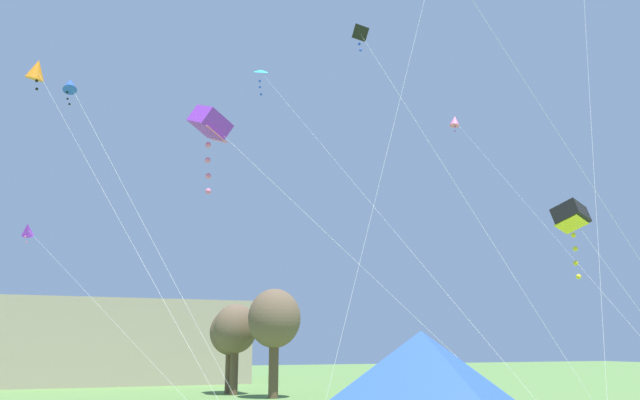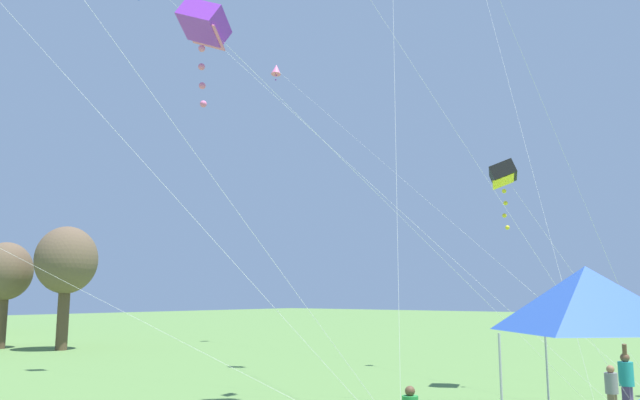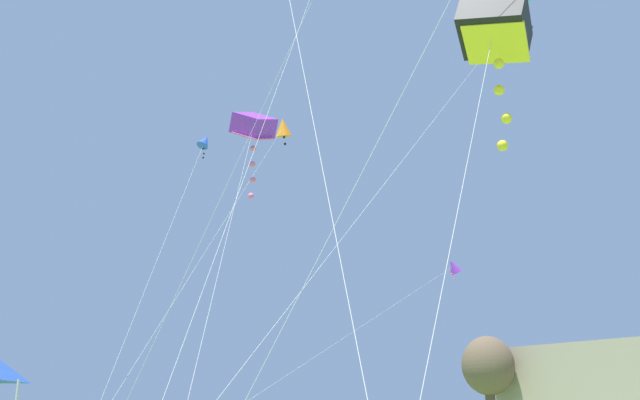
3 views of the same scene
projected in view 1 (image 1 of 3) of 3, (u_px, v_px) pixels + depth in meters
The scene contains 13 objects.
distant_building at pixel (75, 342), 64.03m from camera, with size 33.62×14.54×8.28m, color tan.
tree_near_right at pixel (230, 333), 51.31m from camera, with size 3.33×3.33×6.73m.
tree_far_right at pixel (274, 320), 47.07m from camera, with size 3.97×3.97×8.02m.
tree_far_left at pixel (235, 330), 50.08m from camera, with size 3.50×3.50×7.07m.
festival_tent at pixel (422, 367), 12.14m from camera, with size 3.07×3.07×4.13m.
kite_purple_box_1 at pixel (210, 125), 21.60m from camera, with size 9.35×8.87×12.08m.
kite_orange_diamond_2 at pixel (37, 70), 25.92m from camera, with size 7.43×13.06×15.55m.
kite_purple_diamond_3 at pixel (28, 230), 36.59m from camera, with size 8.26×25.73×11.00m.
kite_pink_diamond_4 at pixel (455, 121), 47.60m from camera, with size 9.07×26.46×21.04m.
kite_cyan_delta_5 at pixel (262, 74), 33.84m from camera, with size 4.03×19.51×18.78m.
kite_blue_diamond_6 at pixel (71, 86), 21.18m from camera, with size 6.15×7.55×12.87m.
kite_black_delta_8 at pixel (362, 37), 23.04m from camera, with size 4.28×8.10×15.43m.
kite_black_box_10 at pixel (571, 217), 21.49m from camera, with size 1.98×5.42×8.73m.
Camera 1 is at (-11.50, -8.55, 3.86)m, focal length 35.00 mm.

